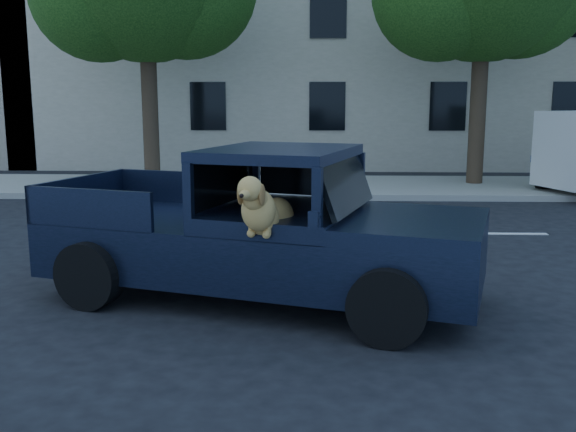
% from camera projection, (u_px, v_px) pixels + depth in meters
% --- Properties ---
extents(ground, '(120.00, 120.00, 0.00)m').
position_uv_depth(ground, '(276.00, 285.00, 8.56)').
color(ground, black).
rests_on(ground, ground).
extents(far_sidewalk, '(60.00, 4.00, 0.15)m').
position_uv_depth(far_sidewalk, '(294.00, 186.00, 17.59)').
color(far_sidewalk, gray).
rests_on(far_sidewalk, ground).
extents(lane_stripes, '(21.60, 0.14, 0.01)m').
position_uv_depth(lane_stripes, '(394.00, 233.00, 11.83)').
color(lane_stripes, silver).
rests_on(lane_stripes, ground).
extents(building_main, '(26.00, 6.00, 9.00)m').
position_uv_depth(building_main, '(380.00, 43.00, 23.87)').
color(building_main, beige).
rests_on(building_main, ground).
extents(pickup_truck, '(5.61, 3.51, 1.88)m').
position_uv_depth(pickup_truck, '(254.00, 249.00, 7.87)').
color(pickup_truck, black).
rests_on(pickup_truck, ground).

